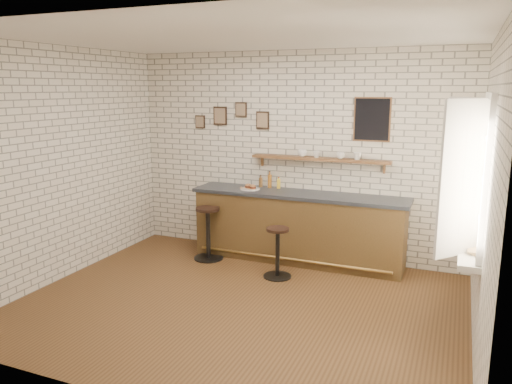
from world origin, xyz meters
TOP-DOWN VIEW (x-y plane):
  - ground at (0.00, 0.00)m, footprint 5.00×5.00m
  - bar_counter at (0.16, 1.70)m, footprint 3.10×0.65m
  - sandwich_plate at (-0.57, 1.66)m, footprint 0.28×0.28m
  - ciabatta_sandwich at (-0.56, 1.66)m, footprint 0.20×0.13m
  - potato_chips at (-0.58, 1.66)m, footprint 0.27×0.17m
  - bitters_bottle_brown at (-0.49, 1.89)m, footprint 0.06×0.06m
  - bitters_bottle_white at (-0.36, 1.89)m, footprint 0.05×0.05m
  - bitters_bottle_amber at (-0.35, 1.89)m, footprint 0.06×0.06m
  - condiment_bottle_yellow at (-0.21, 1.89)m, footprint 0.05×0.05m
  - bar_stool_left at (-1.07, 1.27)m, footprint 0.46×0.46m
  - bar_stool_right at (0.11, 0.98)m, footprint 0.38×0.38m
  - wall_shelf at (0.40, 1.90)m, footprint 2.00×0.18m
  - shelf_cup_a at (0.14, 1.90)m, footprint 0.15×0.15m
  - shelf_cup_b at (0.36, 1.90)m, footprint 0.14×0.14m
  - shelf_cup_c at (0.70, 1.90)m, footprint 0.13×0.13m
  - shelf_cup_d at (0.94, 1.90)m, footprint 0.14×0.14m
  - back_wall_decor at (0.23, 1.98)m, footprint 2.96×0.02m
  - window_sill at (2.40, 0.30)m, footprint 0.20×1.35m
  - casement_window at (2.36, 0.30)m, footprint 0.40×1.30m
  - book_lower at (2.38, 0.03)m, footprint 0.25×0.28m
  - book_upper at (2.38, 0.05)m, footprint 0.16×0.22m

SIDE VIEW (x-z plane):
  - ground at x=0.00m, z-range 0.00..0.00m
  - bar_stool_right at x=0.11m, z-range 0.02..0.70m
  - bar_stool_left at x=-1.07m, z-range 0.03..0.80m
  - bar_counter at x=0.16m, z-range 0.00..1.01m
  - window_sill at x=2.40m, z-range 0.87..0.93m
  - book_lower at x=2.38m, z-range 0.93..0.95m
  - book_upper at x=2.38m, z-range 0.95..0.97m
  - sandwich_plate at x=-0.57m, z-range 1.01..1.02m
  - potato_chips at x=-0.58m, z-range 1.02..1.02m
  - ciabatta_sandwich at x=-0.56m, z-range 1.02..1.09m
  - condiment_bottle_yellow at x=-0.21m, z-range 1.00..1.17m
  - bitters_bottle_brown at x=-0.49m, z-range 0.99..1.18m
  - bitters_bottle_white at x=-0.36m, z-range 0.99..1.20m
  - bitters_bottle_amber at x=-0.35m, z-range 0.99..1.24m
  - wall_shelf at x=0.40m, z-range 1.39..1.57m
  - shelf_cup_c at x=0.70m, z-range 1.50..1.59m
  - shelf_cup_b at x=0.36m, z-range 1.50..1.59m
  - shelf_cup_d at x=0.94m, z-range 1.50..1.60m
  - shelf_cup_a at x=0.14m, z-range 1.50..1.60m
  - casement_window at x=2.36m, z-range 0.87..2.43m
  - back_wall_decor at x=0.23m, z-range 1.77..2.33m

